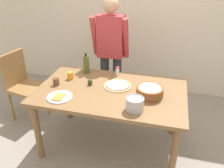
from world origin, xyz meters
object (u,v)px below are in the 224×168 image
(olive_oil_bottle, at_px, (86,64))
(avocado, at_px, (90,82))
(person_cook, at_px, (111,50))
(dining_table, at_px, (111,97))
(popcorn_bowl, at_px, (150,91))
(pizza_raw_on_board, at_px, (118,85))
(plate_with_slice, at_px, (60,97))
(cup_orange, at_px, (70,75))
(salt_shaker, at_px, (117,71))
(chair_wooden_left, at_px, (22,82))
(cup_small_brown, at_px, (56,81))
(steel_pot, at_px, (135,104))

(olive_oil_bottle, bearing_deg, avocado, -63.11)
(person_cook, height_order, olive_oil_bottle, person_cook)
(olive_oil_bottle, distance_m, avocado, 0.34)
(dining_table, xyz_separation_m, popcorn_bowl, (0.42, -0.02, 0.15))
(pizza_raw_on_board, height_order, plate_with_slice, plate_with_slice)
(dining_table, height_order, person_cook, person_cook)
(dining_table, xyz_separation_m, olive_oil_bottle, (-0.41, 0.35, 0.20))
(dining_table, distance_m, person_cook, 0.83)
(plate_with_slice, distance_m, olive_oil_bottle, 0.65)
(dining_table, xyz_separation_m, cup_orange, (-0.53, 0.15, 0.13))
(olive_oil_bottle, height_order, salt_shaker, olive_oil_bottle)
(chair_wooden_left, distance_m, plate_with_slice, 1.04)
(person_cook, distance_m, cup_small_brown, 0.91)
(dining_table, xyz_separation_m, person_cook, (-0.20, 0.76, 0.27))
(plate_with_slice, bearing_deg, avocado, 58.56)
(popcorn_bowl, height_order, salt_shaker, popcorn_bowl)
(avocado, bearing_deg, cup_orange, 162.56)
(person_cook, xyz_separation_m, salt_shaker, (0.18, -0.37, -0.13))
(steel_pot, bearing_deg, dining_table, 135.67)
(olive_oil_bottle, distance_m, steel_pot, 0.97)
(chair_wooden_left, bearing_deg, pizza_raw_on_board, -7.06)
(pizza_raw_on_board, distance_m, avocado, 0.31)
(dining_table, height_order, pizza_raw_on_board, pizza_raw_on_board)
(dining_table, distance_m, steel_pot, 0.46)
(dining_table, distance_m, pizza_raw_on_board, 0.15)
(cup_orange, bearing_deg, chair_wooden_left, 170.75)
(dining_table, relative_size, person_cook, 0.99)
(dining_table, distance_m, popcorn_bowl, 0.44)
(chair_wooden_left, height_order, popcorn_bowl, chair_wooden_left)
(cup_small_brown, bearing_deg, plate_with_slice, -57.40)
(chair_wooden_left, distance_m, pizza_raw_on_board, 1.40)
(steel_pot, relative_size, salt_shaker, 1.64)
(person_cook, bearing_deg, salt_shaker, -64.01)
(salt_shaker, bearing_deg, dining_table, -87.09)
(olive_oil_bottle, relative_size, avocado, 3.66)
(salt_shaker, bearing_deg, chair_wooden_left, -175.18)
(olive_oil_bottle, bearing_deg, salt_shaker, 4.53)
(plate_with_slice, distance_m, steel_pot, 0.78)
(popcorn_bowl, height_order, cup_small_brown, popcorn_bowl)
(cup_orange, relative_size, cup_small_brown, 1.00)
(olive_oil_bottle, bearing_deg, dining_table, -41.03)
(chair_wooden_left, relative_size, avocado, 13.57)
(chair_wooden_left, xyz_separation_m, salt_shaker, (1.30, 0.11, 0.27))
(dining_table, bearing_deg, olive_oil_bottle, 138.97)
(popcorn_bowl, bearing_deg, pizza_raw_on_board, 161.82)
(salt_shaker, xyz_separation_m, avocado, (-0.24, -0.32, -0.02))
(olive_oil_bottle, height_order, avocado, olive_oil_bottle)
(person_cook, xyz_separation_m, cup_orange, (-0.33, -0.61, -0.14))
(chair_wooden_left, distance_m, olive_oil_bottle, 0.97)
(cup_orange, xyz_separation_m, cup_small_brown, (-0.09, -0.18, 0.00))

